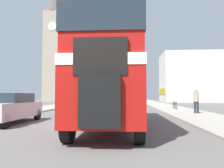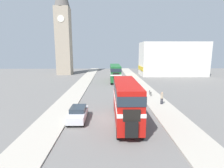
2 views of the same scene
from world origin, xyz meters
name	(u,v)px [view 1 (image 1 of 2)]	position (x,y,z in m)	size (l,w,h in m)	color
ground_plane	(87,123)	(0.00, 0.00, 0.00)	(120.00, 120.00, 0.00)	slate
sidewalk_right	(222,123)	(6.75, 0.00, 0.06)	(3.50, 120.00, 0.12)	#A8A093
double_decker_bus	(112,70)	(1.36, -0.99, 2.61)	(2.41, 9.53, 4.42)	#B2140F
bus_distant	(121,89)	(1.17, 25.48, 2.49)	(2.53, 11.04, 4.18)	#1E602D
car_parked_near	(9,108)	(-3.92, -0.48, 0.79)	(1.79, 4.26, 1.53)	silver
pedestrian_walking	(196,100)	(7.11, 5.04, 1.11)	(0.36, 0.36, 1.76)	#282833
bicycle_on_pavement	(175,105)	(6.70, 10.25, 0.48)	(0.05, 1.76, 0.78)	black
church_tower	(55,35)	(-15.22, 40.19, 16.07)	(4.85, 4.85, 31.47)	tan
shop_building_block	(209,78)	(19.87, 36.81, 5.23)	(20.27, 8.65, 10.46)	silver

